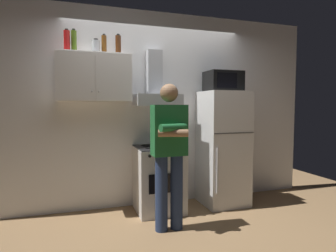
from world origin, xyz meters
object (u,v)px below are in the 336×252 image
range_hood (156,91)px  bottle_rum_dark (118,45)px  person_standing (169,151)px  cooking_pot (171,143)px  upper_cabinet (94,78)px  bottle_canister_steel (96,47)px  microwave (223,81)px  bottle_beer_brown (104,45)px  bottle_olive_oil (74,41)px  bottle_soda_red (67,41)px  stove_oven (159,179)px  refrigerator (223,148)px

range_hood → bottle_rum_dark: bearing=178.2°
range_hood → bottle_rum_dark: 0.76m
range_hood → person_standing: size_ratio=0.46×
cooking_pot → upper_cabinet: bearing=165.3°
bottle_canister_steel → bottle_rum_dark: bearing=-1.9°
microwave → bottle_beer_brown: (-1.62, 0.13, 0.43)m
range_hood → bottle_olive_oil: size_ratio=2.69×
person_standing → bottle_olive_oil: (-0.98, 0.73, 1.28)m
bottle_soda_red → bottle_beer_brown: bearing=2.0°
stove_oven → bottle_canister_steel: bottle_canister_steel is taller
refrigerator → person_standing: person_standing is taller
refrigerator → bottle_rum_dark: bearing=174.4°
upper_cabinet → bottle_olive_oil: size_ratio=3.22×
cooking_pot → bottle_olive_oil: (-1.16, 0.24, 1.26)m
cooking_pot → bottle_soda_red: (-1.24, 0.25, 1.26)m
person_standing → bottle_rum_dark: size_ratio=6.25×
refrigerator → bottle_olive_oil: bearing=176.4°
cooking_pot → bottle_beer_brown: 1.50m
bottle_olive_oil → cooking_pot: bearing=-11.9°
range_hood → bottle_beer_brown: 0.88m
bottle_canister_steel → bottle_soda_red: 0.34m
bottle_canister_steel → bottle_soda_red: bottle_soda_red is taller
range_hood → person_standing: (-0.05, -0.73, -0.70)m
cooking_pot → bottle_rum_dark: bearing=157.3°
stove_oven → person_standing: 0.77m
refrigerator → bottle_beer_brown: bearing=174.7°
person_standing → bottle_olive_oil: size_ratio=5.87×
microwave → person_standing: 1.45m
upper_cabinet → bottle_rum_dark: size_ratio=3.43×
cooking_pot → bottle_beer_brown: bottle_beer_brown is taller
upper_cabinet → cooking_pot: size_ratio=3.05×
bottle_rum_dark → bottle_soda_red: bearing=-179.4°
microwave → bottle_rum_dark: bottle_rum_dark is taller
microwave → bottle_soda_red: 2.11m
microwave → bottle_beer_brown: 1.68m
range_hood → cooking_pot: (0.13, -0.25, -0.67)m
upper_cabinet → range_hood: (0.80, 0.00, -0.15)m
upper_cabinet → range_hood: bearing=0.1°
upper_cabinet → bottle_olive_oil: (-0.23, -0.00, 0.43)m
stove_oven → range_hood: size_ratio=1.17×
refrigerator → range_hood: bearing=172.5°
upper_cabinet → person_standing: size_ratio=0.55×
cooking_pot → refrigerator: bearing=8.3°
bottle_olive_oil → bottle_soda_red: 0.08m
stove_oven → range_hood: (0.00, 0.13, 1.16)m
person_standing → bottle_rum_dark: (-0.44, 0.75, 1.27)m
bottle_olive_oil → upper_cabinet: bearing=0.1°
upper_cabinet → bottle_canister_steel: bearing=43.6°
stove_oven → person_standing: person_standing is taller
person_standing → bottle_canister_steel: (-0.72, 0.76, 1.24)m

